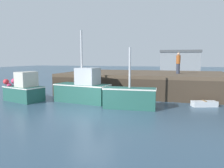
% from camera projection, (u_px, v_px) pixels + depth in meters
% --- Properties ---
extents(ground, '(120.00, 160.00, 0.10)m').
position_uv_depth(ground, '(92.00, 114.00, 11.91)').
color(ground, '#334C60').
extents(pier, '(14.14, 8.10, 1.81)m').
position_uv_depth(pier, '(144.00, 76.00, 18.56)').
color(pier, brown).
rests_on(pier, ground).
extents(fishing_boat_near_left, '(3.27, 2.36, 2.12)m').
position_uv_depth(fishing_boat_near_left, '(24.00, 90.00, 15.24)').
color(fishing_boat_near_left, '#23564C').
rests_on(fishing_boat_near_left, ground).
extents(fishing_boat_near_right, '(4.08, 2.11, 4.97)m').
position_uv_depth(fishing_boat_near_right, '(83.00, 89.00, 14.78)').
color(fishing_boat_near_right, '#23564C').
rests_on(fishing_boat_near_right, ground).
extents(fishing_boat_mid, '(3.25, 1.20, 3.71)m').
position_uv_depth(fishing_boat_mid, '(129.00, 97.00, 12.84)').
color(fishing_boat_mid, '#23564C').
rests_on(fishing_boat_mid, ground).
extents(rowboat, '(1.66, 1.07, 0.39)m').
position_uv_depth(rowboat, '(204.00, 104.00, 13.46)').
color(rowboat, silver).
rests_on(rowboat, ground).
extents(dockworker, '(0.34, 0.34, 1.74)m').
position_uv_depth(dockworker, '(178.00, 63.00, 17.38)').
color(dockworker, '#2D3342').
rests_on(dockworker, pier).
extents(warehouse, '(8.17, 6.15, 4.90)m').
position_uv_depth(warehouse, '(180.00, 62.00, 45.33)').
color(warehouse, gray).
rests_on(warehouse, ground).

